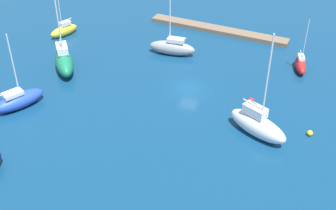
{
  "coord_description": "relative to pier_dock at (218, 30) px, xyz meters",
  "views": [
    {
      "loc": [
        -19.53,
        47.91,
        32.68
      ],
      "look_at": [
        0.0,
        6.76,
        1.5
      ],
      "focal_mm": 47.36,
      "sensor_mm": 36.0,
      "label": 1
    }
  ],
  "objects": [
    {
      "name": "sailboat_red_mid_basin",
      "position": [
        -15.54,
        7.46,
        0.62
      ],
      "size": [
        2.92,
        4.98,
        8.1
      ],
      "rotation": [
        0.0,
        0.0,
        1.91
      ],
      "color": "red",
      "rests_on": "water"
    },
    {
      "name": "sailboat_yellow_along_channel",
      "position": [
        22.9,
        12.65,
        0.67
      ],
      "size": [
        3.06,
        5.35,
        7.98
      ],
      "rotation": [
        0.0,
        0.0,
        1.25
      ],
      "color": "yellow",
      "rests_on": "water"
    },
    {
      "name": "pier_dock",
      "position": [
        0.0,
        0.0,
        0.0
      ],
      "size": [
        24.34,
        2.31,
        0.67
      ],
      "primitive_type": "cube",
      "color": "brown",
      "rests_on": "ground"
    },
    {
      "name": "water",
      "position": [
        -2.84,
        19.22,
        -0.34
      ],
      "size": [
        160.0,
        160.0,
        0.0
      ],
      "primitive_type": "plane",
      "color": "navy",
      "rests_on": "ground"
    },
    {
      "name": "sailboat_green_by_breakwater",
      "position": [
        15.67,
        22.34,
        1.26
      ],
      "size": [
        7.05,
        7.37,
        12.95
      ],
      "rotation": [
        0.0,
        0.0,
        2.31
      ],
      "color": "#19724C",
      "rests_on": "water"
    },
    {
      "name": "sailboat_blue_off_beacon",
      "position": [
        15.3,
        32.69,
        0.77
      ],
      "size": [
        4.94,
        7.29,
        10.24
      ],
      "rotation": [
        0.0,
        0.0,
        4.31
      ],
      "color": "#2347B2",
      "rests_on": "water"
    },
    {
      "name": "sailboat_gray_far_south",
      "position": [
        3.54,
        10.94,
        0.91
      ],
      "size": [
        7.48,
        3.3,
        13.1
      ],
      "rotation": [
        0.0,
        0.0,
        0.17
      ],
      "color": "gray",
      "rests_on": "water"
    },
    {
      "name": "sailboat_white_west_end",
      "position": [
        -14.06,
        25.16,
        1.21
      ],
      "size": [
        8.08,
        4.99,
        13.3
      ],
      "rotation": [
        0.0,
        0.0,
        2.76
      ],
      "color": "white",
      "rests_on": "water"
    },
    {
      "name": "mooring_buoy_red",
      "position": [
        -11.56,
        19.04,
        0.08
      ],
      "size": [
        0.84,
        0.84,
        0.84
      ],
      "primitive_type": "sphere",
      "color": "red",
      "rests_on": "water"
    },
    {
      "name": "mooring_buoy_yellow",
      "position": [
        -19.84,
        22.56,
        0.01
      ],
      "size": [
        0.69,
        0.69,
        0.69
      ],
      "primitive_type": "sphere",
      "color": "yellow",
      "rests_on": "water"
    }
  ]
}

